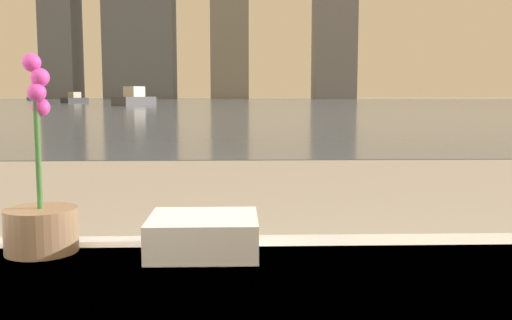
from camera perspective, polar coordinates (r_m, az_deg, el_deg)
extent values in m
cylinder|color=#8C6B4C|center=(1.33, -20.83, -6.58)|extent=(0.15, 0.15, 0.10)
cylinder|color=#38662D|center=(1.30, -21.20, 2.21)|extent=(0.01, 0.01, 0.31)
sphere|color=#CC3899|center=(1.30, -21.70, 9.05)|extent=(0.04, 0.04, 0.04)
sphere|color=#CC3899|center=(1.29, -20.96, 7.72)|extent=(0.04, 0.04, 0.04)
sphere|color=#CC3899|center=(1.28, -21.25, 6.31)|extent=(0.04, 0.04, 0.04)
sphere|color=#CC3899|center=(1.31, -20.89, 4.95)|extent=(0.04, 0.04, 0.04)
cube|color=white|center=(1.25, -5.45, -8.32)|extent=(0.23, 0.21, 0.04)
cube|color=white|center=(1.24, -5.47, -6.53)|extent=(0.23, 0.21, 0.04)
cube|color=slate|center=(62.38, -1.81, 5.78)|extent=(180.00, 110.00, 0.01)
cube|color=#4C4C51|center=(44.62, -12.06, 5.77)|extent=(2.91, 4.08, 0.68)
cube|color=silver|center=(44.62, -12.09, 6.71)|extent=(1.52, 1.74, 0.78)
cube|color=#2D2D33|center=(60.63, -17.67, 5.70)|extent=(2.23, 3.07, 0.51)
cube|color=#B2A893|center=(60.62, -17.69, 6.22)|extent=(1.15, 1.31, 0.59)
cube|color=#335647|center=(90.40, -21.53, 5.73)|extent=(1.41, 2.85, 0.48)
cube|color=#B2A893|center=(90.40, -21.54, 6.05)|extent=(0.85, 1.13, 0.54)
cube|color=slate|center=(121.23, -11.55, 14.54)|extent=(13.82, 8.78, 35.89)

